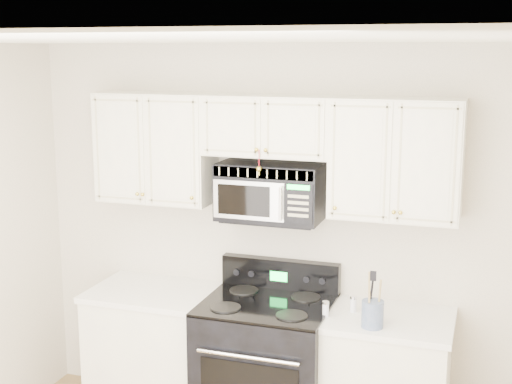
% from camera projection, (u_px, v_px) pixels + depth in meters
% --- Properties ---
extents(room, '(3.51, 3.51, 2.61)m').
position_uv_depth(room, '(167.00, 327.00, 3.30)').
color(room, olive).
rests_on(room, ground).
extents(base_cabinet_left, '(0.86, 0.65, 0.92)m').
position_uv_depth(base_cabinet_left, '(155.00, 355.00, 5.06)').
color(base_cabinet_left, white).
rests_on(base_cabinet_left, ground).
extents(range, '(0.83, 0.75, 1.14)m').
position_uv_depth(range, '(267.00, 367.00, 4.75)').
color(range, black).
rests_on(range, ground).
extents(upper_cabinets, '(2.44, 0.37, 0.75)m').
position_uv_depth(upper_cabinets, '(270.00, 147.00, 4.64)').
color(upper_cabinets, white).
rests_on(upper_cabinets, ground).
extents(microwave, '(0.68, 0.39, 0.38)m').
position_uv_depth(microwave, '(270.00, 192.00, 4.69)').
color(microwave, black).
rests_on(microwave, ground).
extents(utensil_crock, '(0.13, 0.13, 0.35)m').
position_uv_depth(utensil_crock, '(373.00, 313.00, 4.27)').
color(utensil_crock, slate).
rests_on(utensil_crock, base_cabinet_right).
extents(shaker_salt, '(0.04, 0.04, 0.10)m').
position_uv_depth(shaker_salt, '(326.00, 309.00, 4.44)').
color(shaker_salt, silver).
rests_on(shaker_salt, base_cabinet_right).
extents(shaker_pepper, '(0.04, 0.04, 0.10)m').
position_uv_depth(shaker_pepper, '(353.00, 304.00, 4.52)').
color(shaker_pepper, silver).
rests_on(shaker_pepper, base_cabinet_right).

